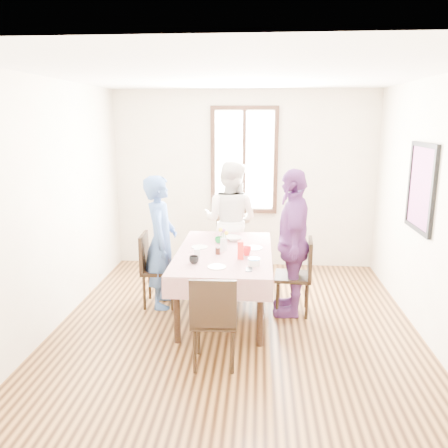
{
  "coord_description": "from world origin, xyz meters",
  "views": [
    {
      "loc": [
        0.24,
        -4.68,
        2.28
      ],
      "look_at": [
        -0.16,
        0.33,
        1.1
      ],
      "focal_mm": 36.28,
      "sensor_mm": 36.0,
      "label": 1
    }
  ],
  "objects_px": {
    "dining_table": "(224,282)",
    "chair_far": "(231,248)",
    "person_left": "(161,242)",
    "person_far": "(231,221)",
    "chair_right": "(293,276)",
    "chair_left": "(160,270)",
    "chair_near": "(214,319)",
    "person_right": "(292,243)"
  },
  "relations": [
    {
      "from": "person_right",
      "to": "person_left",
      "type": "bearing_deg",
      "value": -91.44
    },
    {
      "from": "dining_table",
      "to": "chair_far",
      "type": "bearing_deg",
      "value": 90.0
    },
    {
      "from": "chair_near",
      "to": "person_far",
      "type": "relative_size",
      "value": 0.53
    },
    {
      "from": "chair_right",
      "to": "chair_far",
      "type": "bearing_deg",
      "value": 40.06
    },
    {
      "from": "chair_left",
      "to": "chair_right",
      "type": "xyz_separation_m",
      "value": [
        1.62,
        -0.11,
        0.0
      ]
    },
    {
      "from": "dining_table",
      "to": "chair_right",
      "type": "bearing_deg",
      "value": 3.8
    },
    {
      "from": "chair_far",
      "to": "person_far",
      "type": "xyz_separation_m",
      "value": [
        0.0,
        -0.02,
        0.4
      ]
    },
    {
      "from": "chair_left",
      "to": "person_left",
      "type": "xyz_separation_m",
      "value": [
        0.02,
        0.0,
        0.36
      ]
    },
    {
      "from": "chair_far",
      "to": "chair_left",
      "type": "bearing_deg",
      "value": 46.31
    },
    {
      "from": "chair_far",
      "to": "person_right",
      "type": "bearing_deg",
      "value": 119.54
    },
    {
      "from": "chair_left",
      "to": "person_left",
      "type": "height_order",
      "value": "person_left"
    },
    {
      "from": "chair_far",
      "to": "person_far",
      "type": "relative_size",
      "value": 0.53
    },
    {
      "from": "person_far",
      "to": "dining_table",
      "type": "bearing_deg",
      "value": 108.85
    },
    {
      "from": "chair_near",
      "to": "chair_far",
      "type": "bearing_deg",
      "value": 87.88
    },
    {
      "from": "person_far",
      "to": "person_right",
      "type": "height_order",
      "value": "person_right"
    },
    {
      "from": "chair_near",
      "to": "person_left",
      "type": "xyz_separation_m",
      "value": [
        -0.79,
        1.35,
        0.36
      ]
    },
    {
      "from": "chair_far",
      "to": "chair_near",
      "type": "relative_size",
      "value": 1.0
    },
    {
      "from": "chair_far",
      "to": "person_left",
      "type": "xyz_separation_m",
      "value": [
        -0.79,
        -1.02,
        0.36
      ]
    },
    {
      "from": "dining_table",
      "to": "chair_near",
      "type": "xyz_separation_m",
      "value": [
        0.0,
        -1.19,
        0.08
      ]
    },
    {
      "from": "dining_table",
      "to": "person_right",
      "type": "height_order",
      "value": "person_right"
    },
    {
      "from": "chair_near",
      "to": "person_far",
      "type": "xyz_separation_m",
      "value": [
        0.0,
        2.35,
        0.4
      ]
    },
    {
      "from": "person_left",
      "to": "chair_near",
      "type": "bearing_deg",
      "value": -155.18
    },
    {
      "from": "chair_left",
      "to": "chair_near",
      "type": "distance_m",
      "value": 1.57
    },
    {
      "from": "chair_right",
      "to": "dining_table",
      "type": "bearing_deg",
      "value": 98.26
    },
    {
      "from": "person_far",
      "to": "chair_left",
      "type": "bearing_deg",
      "value": 69.89
    },
    {
      "from": "chair_near",
      "to": "person_left",
      "type": "height_order",
      "value": "person_left"
    },
    {
      "from": "chair_right",
      "to": "person_far",
      "type": "relative_size",
      "value": 0.53
    },
    {
      "from": "chair_right",
      "to": "person_right",
      "type": "relative_size",
      "value": 0.53
    },
    {
      "from": "person_far",
      "to": "person_right",
      "type": "xyz_separation_m",
      "value": [
        0.79,
        -1.11,
        0.01
      ]
    },
    {
      "from": "chair_far",
      "to": "person_right",
      "type": "distance_m",
      "value": 1.44
    },
    {
      "from": "chair_left",
      "to": "chair_right",
      "type": "relative_size",
      "value": 1.0
    },
    {
      "from": "dining_table",
      "to": "chair_far",
      "type": "relative_size",
      "value": 1.9
    },
    {
      "from": "person_far",
      "to": "person_right",
      "type": "bearing_deg",
      "value": 144.24
    },
    {
      "from": "chair_right",
      "to": "chair_near",
      "type": "xyz_separation_m",
      "value": [
        -0.81,
        -1.24,
        0.0
      ]
    },
    {
      "from": "chair_right",
      "to": "person_right",
      "type": "bearing_deg",
      "value": 94.45
    },
    {
      "from": "chair_left",
      "to": "person_far",
      "type": "bearing_deg",
      "value": 138.42
    },
    {
      "from": "person_left",
      "to": "person_far",
      "type": "bearing_deg",
      "value": -43.73
    },
    {
      "from": "chair_near",
      "to": "chair_right",
      "type": "bearing_deg",
      "value": 54.7
    },
    {
      "from": "person_left",
      "to": "chair_left",
      "type": "bearing_deg",
      "value": 84.47
    },
    {
      "from": "chair_near",
      "to": "chair_left",
      "type": "bearing_deg",
      "value": 118.91
    },
    {
      "from": "chair_left",
      "to": "chair_far",
      "type": "relative_size",
      "value": 1.0
    },
    {
      "from": "chair_right",
      "to": "chair_far",
      "type": "xyz_separation_m",
      "value": [
        -0.81,
        1.13,
        0.0
      ]
    }
  ]
}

